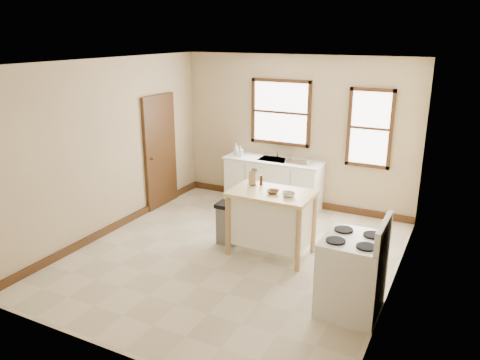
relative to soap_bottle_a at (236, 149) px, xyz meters
name	(u,v)px	position (x,y,z in m)	size (l,w,h in m)	color
floor	(233,255)	(1.07, -2.17, -1.03)	(5.00, 5.00, 0.00)	beige
ceiling	(232,62)	(1.07, -2.17, 1.77)	(5.00, 5.00, 0.00)	white
wall_back	(296,132)	(1.07, 0.33, 0.37)	(4.50, 0.04, 2.80)	tan
wall_left	(109,148)	(-1.18, -2.17, 0.37)	(0.04, 5.00, 2.80)	tan
wall_right	(400,188)	(3.32, -2.17, 0.37)	(0.04, 5.00, 2.80)	tan
window_main	(281,112)	(0.77, 0.31, 0.72)	(1.17, 0.06, 1.22)	#381C0F
window_side	(370,128)	(2.42, 0.31, 0.57)	(0.77, 0.06, 1.37)	#381C0F
door_left	(160,152)	(-1.14, -0.87, 0.02)	(0.06, 0.90, 2.10)	#381C0F
baseboard_back	(293,201)	(1.07, 0.30, -0.97)	(4.50, 0.04, 0.12)	#381C0F
baseboard_left	(117,225)	(-1.15, -2.17, -0.97)	(0.04, 5.00, 0.12)	#381C0F
sink_counter	(273,183)	(0.77, 0.03, -0.57)	(1.86, 0.62, 0.92)	white
faucet	(278,151)	(0.77, 0.21, 0.00)	(0.03, 0.03, 0.22)	silver
soap_bottle_a	(236,149)	(0.00, 0.00, 0.00)	(0.09, 0.09, 0.22)	#B2B2B2
soap_bottle_b	(240,151)	(0.12, -0.07, -0.01)	(0.09, 0.09, 0.20)	#B2B2B2
dish_rack	(299,160)	(1.28, 0.00, -0.06)	(0.44, 0.33, 0.11)	silver
kitchen_island	(271,223)	(1.54, -1.85, -0.54)	(1.19, 0.76, 0.97)	#DECA83
knife_block	(253,178)	(1.15, -1.68, 0.04)	(0.10, 0.10, 0.20)	#D7BA70
pepper_grinder	(261,180)	(1.27, -1.63, 0.02)	(0.04, 0.04, 0.15)	#402011
bowl_a	(273,192)	(1.57, -1.90, -0.03)	(0.18, 0.18, 0.04)	brown
bowl_b	(288,194)	(1.79, -1.86, -0.04)	(0.16, 0.16, 0.04)	brown
bowl_c	(289,195)	(1.83, -1.92, -0.03)	(0.17, 0.17, 0.05)	silver
trash_bin	(228,223)	(0.80, -1.82, -0.70)	(0.34, 0.29, 0.67)	slate
gas_stove	(352,265)	(2.97, -2.80, -0.43)	(0.75, 0.76, 1.20)	white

